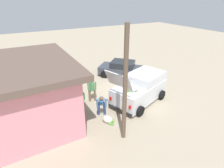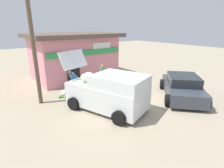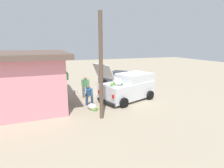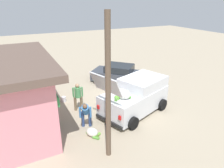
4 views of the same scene
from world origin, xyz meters
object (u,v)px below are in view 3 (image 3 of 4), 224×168
delivery_van (129,87)px  parked_sedan (121,79)px  storefront_bar (30,78)px  unloaded_banana_pile (93,107)px  paint_bucket (76,92)px  customer_bending (89,93)px  vendor_standing (86,86)px

delivery_van → parked_sedan: (4.27, -1.28, -0.31)m
storefront_bar → unloaded_banana_pile: 4.50m
paint_bucket → storefront_bar: bearing=116.7°
customer_bending → paint_bucket: 3.32m
unloaded_banana_pile → paint_bucket: size_ratio=2.63×
delivery_van → parked_sedan: delivery_van is taller
unloaded_banana_pile → parked_sedan: bearing=-38.2°
delivery_van → unloaded_banana_pile: (-1.06, 2.92, -0.76)m
vendor_standing → customer_bending: (-1.85, 0.20, -0.07)m
storefront_bar → vendor_standing: storefront_bar is taller
delivery_van → vendor_standing: size_ratio=2.90×
unloaded_banana_pile → customer_bending: bearing=3.8°
paint_bucket → delivery_van: bearing=-131.3°
vendor_standing → customer_bending: size_ratio=1.11×
storefront_bar → paint_bucket: storefront_bar is taller
parked_sedan → unloaded_banana_pile: size_ratio=4.91×
parked_sedan → customer_bending: (-4.63, 4.24, 0.23)m
storefront_bar → paint_bucket: size_ratio=20.94×
delivery_van → parked_sedan: bearing=-16.6°
parked_sedan → unloaded_banana_pile: parked_sedan is taller
parked_sedan → paint_bucket: size_ratio=12.90×
customer_bending → paint_bucket: bearing=5.3°
storefront_bar → customer_bending: bearing=-115.5°
delivery_van → paint_bucket: (2.87, 3.27, -0.77)m
delivery_van → unloaded_banana_pile: bearing=110.0°
customer_bending → unloaded_banana_pile: size_ratio=1.71×
delivery_van → vendor_standing: bearing=61.7°
storefront_bar → parked_sedan: bearing=-68.8°
vendor_standing → paint_bucket: bearing=20.0°
parked_sedan → delivery_van: bearing=163.4°
parked_sedan → vendor_standing: 4.92m
unloaded_banana_pile → storefront_bar: bearing=56.1°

